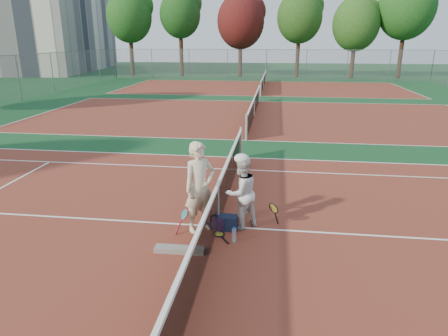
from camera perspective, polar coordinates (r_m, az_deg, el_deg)
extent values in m
plane|color=#103D1D|center=(8.99, -0.85, -8.37)|extent=(130.00, 130.00, 0.00)
cube|color=maroon|center=(8.99, -0.85, -8.35)|extent=(23.77, 10.97, 0.01)
cube|color=maroon|center=(21.87, 4.31, 7.39)|extent=(23.77, 10.97, 0.01)
cube|color=maroon|center=(35.22, 5.64, 11.35)|extent=(23.77, 10.97, 0.01)
cube|color=beige|center=(59.71, -23.24, 19.95)|extent=(12.96, 23.18, 15.00)
imported|color=beige|center=(8.48, -3.49, -2.77)|extent=(0.86, 0.83, 1.98)
imported|color=silver|center=(8.67, 2.47, -3.55)|extent=(1.00, 0.99, 1.63)
cube|color=black|center=(8.80, 0.61, -7.82)|extent=(0.43, 0.32, 0.32)
cube|color=black|center=(8.83, -0.67, -7.80)|extent=(0.44, 0.44, 0.30)
cube|color=slate|center=(8.03, -6.37, -11.52)|extent=(0.99, 0.25, 0.10)
cylinder|color=silver|center=(8.29, 1.45, -9.64)|extent=(0.09, 0.09, 0.30)
cylinder|color=#382314|center=(47.67, -13.06, 15.77)|extent=(0.44, 0.44, 5.11)
ellipsoid|color=#184814|center=(47.71, -13.40, 20.36)|extent=(4.92, 4.92, 5.65)
cylinder|color=#382314|center=(46.94, -6.12, 16.18)|extent=(0.44, 0.44, 5.27)
ellipsoid|color=#133F12|center=(46.99, -6.29, 21.01)|extent=(4.45, 4.45, 5.12)
cylinder|color=#382314|center=(45.97, 2.34, 15.86)|extent=(0.44, 0.44, 4.67)
ellipsoid|color=#45100E|center=(45.98, 2.40, 20.23)|extent=(5.11, 5.11, 5.87)
cylinder|color=#382314|center=(45.89, 10.48, 15.79)|extent=(0.44, 0.44, 5.00)
ellipsoid|color=#1E4614|center=(45.92, 10.76, 20.46)|extent=(4.77, 4.77, 5.49)
cylinder|color=#382314|center=(46.30, 17.93, 14.89)|extent=(0.44, 0.44, 4.41)
ellipsoid|color=#224D16|center=(46.29, 18.34, 18.97)|extent=(4.86, 4.86, 5.59)
cylinder|color=#382314|center=(47.24, 23.97, 15.09)|extent=(0.44, 0.44, 5.71)
ellipsoid|color=#184B15|center=(47.33, 24.67, 20.24)|extent=(5.71, 5.71, 6.57)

